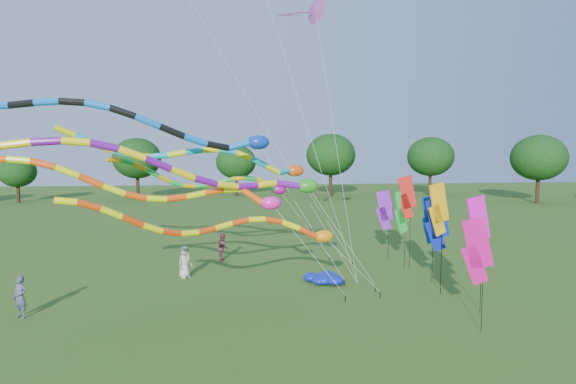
{
  "coord_description": "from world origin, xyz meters",
  "views": [
    {
      "loc": [
        -3.46,
        -18.07,
        6.59
      ],
      "look_at": [
        -0.93,
        3.37,
        4.8
      ],
      "focal_mm": 30.0,
      "sensor_mm": 36.0,
      "label": 1
    }
  ],
  "objects": [
    {
      "name": "delta_kite_high_c",
      "position": [
        1.5,
        10.44,
        14.91
      ],
      "size": [
        3.28,
        7.52,
        16.21
      ],
      "rotation": [
        0.0,
        0.0,
        0.5
      ],
      "color": "black",
      "rests_on": "ground"
    },
    {
      "name": "tube_kite_purple",
      "position": [
        -4.96,
        1.07,
        5.86
      ],
      "size": [
        16.03,
        4.66,
        7.75
      ],
      "rotation": [
        0.0,
        0.0,
        0.29
      ],
      "color": "black",
      "rests_on": "ground"
    },
    {
      "name": "ground",
      "position": [
        0.0,
        0.0,
        0.0
      ],
      "size": [
        160.0,
        160.0,
        0.0
      ],
      "primitive_type": "plane",
      "color": "#2D5416",
      "rests_on": "ground"
    },
    {
      "name": "person_a",
      "position": [
        -5.94,
        7.28,
        0.83
      ],
      "size": [
        0.95,
        0.95,
        1.66
      ],
      "primitive_type": "imported",
      "rotation": [
        0.0,
        0.0,
        0.78
      ],
      "color": "beige",
      "rests_on": "ground"
    },
    {
      "name": "tree_ring",
      "position": [
        -1.76,
        -1.29,
        5.54
      ],
      "size": [
        122.28,
        113.54,
        9.48
      ],
      "color": "#382314",
      "rests_on": "ground"
    },
    {
      "name": "tube_kite_blue",
      "position": [
        -7.6,
        3.6,
        7.82
      ],
      "size": [
        18.28,
        1.9,
        9.72
      ],
      "rotation": [
        0.0,
        0.0,
        0.11
      ],
      "color": "black",
      "rests_on": "ground"
    },
    {
      "name": "tube_kite_orange",
      "position": [
        -5.88,
        1.01,
        5.14
      ],
      "size": [
        14.01,
        2.72,
        7.02
      ],
      "rotation": [
        0.0,
        0.0,
        0.16
      ],
      "color": "black",
      "rests_on": "ground"
    },
    {
      "name": "banner_pole_blue_b",
      "position": [
        6.41,
        4.81,
        3.25
      ],
      "size": [
        1.1,
        0.54,
        4.51
      ],
      "rotation": [
        0.0,
        0.0,
        0.41
      ],
      "color": "black",
      "rests_on": "ground"
    },
    {
      "name": "banner_pole_blue_a",
      "position": [
        5.95,
        2.98,
        3.23
      ],
      "size": [
        1.16,
        0.25,
        4.5
      ],
      "rotation": [
        0.0,
        0.0,
        -0.15
      ],
      "color": "black",
      "rests_on": "ground"
    },
    {
      "name": "banner_pole_magenta_a",
      "position": [
        5.4,
        -1.72,
        2.99
      ],
      "size": [
        1.13,
        0.45,
        4.25
      ],
      "rotation": [
        0.0,
        0.0,
        -0.32
      ],
      "color": "black",
      "rests_on": "ground"
    },
    {
      "name": "banner_pole_red",
      "position": [
        6.28,
        7.73,
        4.06
      ],
      "size": [
        1.16,
        0.15,
        5.33
      ],
      "rotation": [
        0.0,
        0.0,
        0.06
      ],
      "color": "black",
      "rests_on": "ground"
    },
    {
      "name": "tube_kite_red",
      "position": [
        -3.26,
        0.83,
        3.65
      ],
      "size": [
        12.28,
        4.04,
        5.64
      ],
      "rotation": [
        0.0,
        0.0,
        0.27
      ],
      "color": "black",
      "rests_on": "ground"
    },
    {
      "name": "banner_pole_orange",
      "position": [
        5.93,
        2.79,
        3.98
      ],
      "size": [
        1.14,
        0.4,
        5.25
      ],
      "rotation": [
        0.0,
        0.0,
        0.28
      ],
      "color": "black",
      "rests_on": "ground"
    },
    {
      "name": "tube_kite_cyan",
      "position": [
        -4.01,
        5.91,
        6.24
      ],
      "size": [
        14.26,
        4.77,
        8.25
      ],
      "rotation": [
        0.0,
        0.0,
        0.35
      ],
      "color": "black",
      "rests_on": "ground"
    },
    {
      "name": "person_b",
      "position": [
        -11.85,
        1.73,
        0.85
      ],
      "size": [
        0.74,
        0.64,
        1.71
      ],
      "primitive_type": "imported",
      "rotation": [
        0.0,
        0.0,
        -0.45
      ],
      "color": "#434C5E",
      "rests_on": "ground"
    },
    {
      "name": "banner_pole_magenta_b",
      "position": [
        6.45,
        0.2,
        3.6
      ],
      "size": [
        1.16,
        0.25,
        4.87
      ],
      "rotation": [
        0.0,
        0.0,
        0.15
      ],
      "color": "black",
      "rests_on": "ground"
    },
    {
      "name": "banner_pole_green",
      "position": [
        6.03,
        7.76,
        3.25
      ],
      "size": [
        1.1,
        0.51,
        4.51
      ],
      "rotation": [
        0.0,
        0.0,
        0.39
      ],
      "color": "black",
      "rests_on": "ground"
    },
    {
      "name": "blue_nylon_heap",
      "position": [
        0.9,
        5.24,
        0.26
      ],
      "size": [
        1.9,
        1.85,
        0.59
      ],
      "color": "#0C1FA6",
      "rests_on": "ground"
    },
    {
      "name": "banner_pole_violet",
      "position": [
        5.93,
        10.46,
        3.02
      ],
      "size": [
        1.12,
        0.48,
        4.28
      ],
      "rotation": [
        0.0,
        0.0,
        -0.36
      ],
      "color": "black",
      "rests_on": "ground"
    },
    {
      "name": "tube_kite_green",
      "position": [
        -3.86,
        7.77,
        5.02
      ],
      "size": [
        11.59,
        4.18,
        6.86
      ],
      "rotation": [
        0.0,
        0.0,
        0.34
      ],
      "color": "black",
      "rests_on": "ground"
    },
    {
      "name": "person_c",
      "position": [
        -4.01,
        11.1,
        0.82
      ],
      "size": [
        0.66,
        0.83,
        1.65
      ],
      "primitive_type": "imported",
      "rotation": [
        0.0,
        0.0,
        1.62
      ],
      "color": "maroon",
      "rests_on": "ground"
    }
  ]
}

